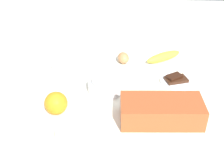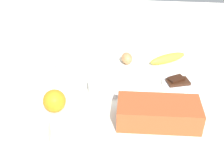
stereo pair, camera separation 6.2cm
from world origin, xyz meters
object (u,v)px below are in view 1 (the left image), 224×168
Objects in this scene: flour_bowl at (105,84)px; banana at (164,57)px; chocolate_plate at (176,80)px; egg_near_butter at (123,58)px; orange_fruit at (56,103)px; sugar_bowl at (67,64)px; butter_block at (40,137)px; loaf_pan at (161,110)px.

flour_bowl reaches higher than banana.
egg_near_butter is at bearing -36.27° from chocolate_plate.
flour_bowl is 0.22m from orange_fruit.
orange_fruit reaches higher than sugar_bowl.
sugar_bowl is 1.63× the size of orange_fruit.
butter_block is (0.19, 0.30, -0.00)m from flour_bowl.
flour_bowl is at bearing 73.37° from egg_near_butter.
butter_block is at bearing 88.99° from sugar_bowl.
flour_bowl is 0.30m from chocolate_plate.
egg_near_butter is (-0.24, -0.38, -0.02)m from orange_fruit.
flour_bowl is at bearing -41.58° from loaf_pan.
loaf_pan reaches higher than flour_bowl.
butter_block is (0.02, 0.16, -0.01)m from orange_fruit.
loaf_pan reaches higher than butter_block.
banana is (-0.06, -0.43, -0.02)m from loaf_pan.
loaf_pan is 0.44m from banana.
banana is 0.72m from butter_block.
butter_block is at bearing 83.28° from orange_fruit.
loaf_pan is at bearing 82.40° from banana.
banana is at bearing -166.16° from sugar_bowl.
sugar_bowl is 0.71× the size of banana.
sugar_bowl is 1.50× the size of butter_block.
egg_near_butter is 0.27m from chocolate_plate.
orange_fruit is at bearing -6.35° from loaf_pan.
banana is (-0.44, -0.11, -0.01)m from sugar_bowl.
butter_block is 0.59m from egg_near_butter.
sugar_bowl reaches higher than banana.
sugar_bowl reaches higher than butter_block.
loaf_pan is 2.11× the size of sugar_bowl.
chocolate_plate is at bearing -165.70° from flour_bowl.
banana is at bearing -134.46° from flour_bowl.
orange_fruit is at bearing -96.72° from butter_block.
banana is at bearing -128.26° from butter_block.
egg_near_butter is (-0.07, -0.24, -0.01)m from flour_bowl.
sugar_bowl is 0.48m from chocolate_plate.
loaf_pan reaches higher than chocolate_plate.
banana is at bearing -81.12° from chocolate_plate.
loaf_pan is 1.50× the size of banana.
sugar_bowl is at bearing 13.84° from banana.
egg_near_butter is (0.19, 0.03, 0.01)m from banana.
orange_fruit is at bearing 39.92° from flour_bowl.
egg_near_butter is at bearing -122.31° from orange_fruit.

